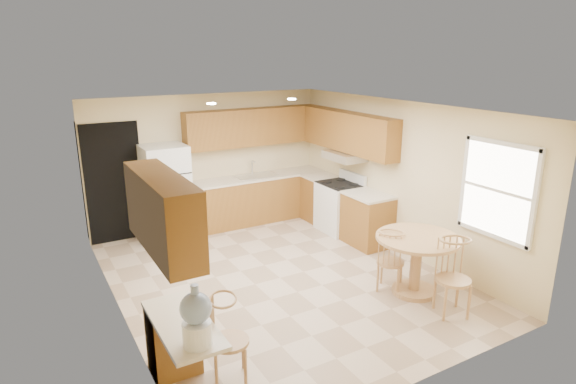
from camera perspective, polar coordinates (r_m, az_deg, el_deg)
floor at (r=7.27m, az=-0.95°, el=-10.13°), size 5.50×5.50×0.00m
ceiling at (r=6.55m, az=-1.06°, el=9.85°), size 4.50×5.50×0.02m
wall_back at (r=9.23m, az=-9.34°, el=3.68°), size 4.50×0.02×2.50m
wall_front at (r=4.75m, az=15.55°, el=-9.09°), size 4.50×0.02×2.50m
wall_left at (r=6.10m, az=-19.87°, el=-3.73°), size 0.02×5.50×2.50m
wall_right at (r=8.09m, az=13.07°, el=1.68°), size 0.02×5.50×2.50m
doorway at (r=8.82m, az=-19.91°, el=0.97°), size 0.90×0.02×2.10m
base_cab_back at (r=9.50m, az=-3.54°, el=-0.85°), size 2.75×0.60×0.87m
counter_back at (r=9.38m, az=-3.58°, el=1.81°), size 2.75×0.63×0.04m
base_cab_right_a at (r=9.53m, az=3.87°, el=-0.81°), size 0.60×0.59×0.87m
counter_right_a at (r=9.41m, az=3.92°, el=1.84°), size 0.63×0.59×0.04m
base_cab_right_b at (r=8.42m, az=9.37°, el=-3.33°), size 0.60×0.80×0.87m
counter_right_b at (r=8.28m, az=9.52°, el=-0.36°), size 0.63×0.80×0.04m
upper_cab_back at (r=9.31m, az=-4.06°, el=7.72°), size 2.75×0.33×0.70m
upper_cab_right at (r=8.77m, az=7.14°, el=7.11°), size 0.33×2.42×0.70m
upper_cab_left at (r=4.45m, az=-14.65°, el=-2.41°), size 0.33×1.40×0.70m
sink at (r=9.36m, az=-3.72°, el=1.92°), size 0.78×0.44×0.01m
range_hood at (r=8.78m, az=6.71°, el=4.27°), size 0.50×0.76×0.14m
desk_pedestal at (r=5.36m, az=-13.41°, el=-16.66°), size 0.48×0.42×0.72m
desk_top at (r=4.84m, az=-12.36°, el=-15.02°), size 0.50×1.20×0.04m
window at (r=6.83m, az=23.60°, el=0.19°), size 0.06×1.12×1.30m
can_light_a at (r=7.42m, az=-9.08°, el=10.31°), size 0.14×0.14×0.02m
can_light_b at (r=8.03m, az=0.44°, el=10.95°), size 0.14×0.14×0.02m
refrigerator at (r=8.72m, az=-14.22°, el=-0.10°), size 0.75×0.73×1.69m
stove at (r=8.98m, az=6.13°, el=-1.72°), size 0.65×0.76×1.09m
dining_table at (r=6.86m, az=14.97°, el=-7.39°), size 1.13×1.13×0.83m
chair_table_a at (r=6.82m, az=12.56°, el=-7.48°), size 0.39×0.48×0.87m
chair_table_b at (r=6.38m, az=19.75°, el=-9.05°), size 0.44×0.49×1.00m
chair_desk at (r=4.97m, az=-6.60°, el=-16.48°), size 0.40×0.52×0.91m
water_crock at (r=4.35m, az=-10.82°, el=-14.48°), size 0.28×0.28×0.58m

